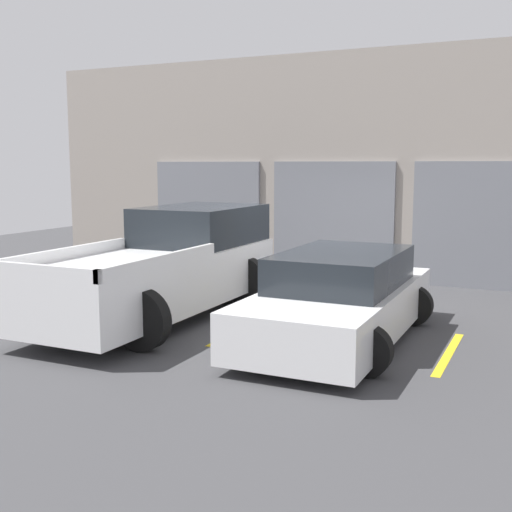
% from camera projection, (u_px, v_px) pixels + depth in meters
% --- Properties ---
extents(ground_plane, '(28.00, 28.00, 0.00)m').
position_uv_depth(ground_plane, '(291.00, 303.00, 11.98)').
color(ground_plane, '#3D3D3F').
extents(shophouse_building, '(15.50, 0.68, 5.06)m').
position_uv_depth(shophouse_building, '(346.00, 168.00, 14.58)').
color(shophouse_building, '#9E9389').
rests_on(shophouse_building, ground).
extents(pickup_truck, '(2.52, 5.36, 1.81)m').
position_uv_depth(pickup_truck, '(168.00, 266.00, 10.95)').
color(pickup_truck, white).
rests_on(pickup_truck, ground).
extents(sedan_white, '(2.23, 4.51, 1.31)m').
position_uv_depth(sedan_white, '(340.00, 299.00, 9.40)').
color(sedan_white, white).
rests_on(sedan_white, ground).
extents(parking_stripe_far_left, '(0.12, 2.20, 0.01)m').
position_uv_depth(parking_stripe_far_left, '(84.00, 310.00, 11.44)').
color(parking_stripe_far_left, gold).
rests_on(parking_stripe_far_left, ground).
extents(parking_stripe_left, '(0.12, 2.20, 0.01)m').
position_uv_depth(parking_stripe_left, '(243.00, 329.00, 10.12)').
color(parking_stripe_left, gold).
rests_on(parking_stripe_left, ground).
extents(parking_stripe_centre, '(0.12, 2.20, 0.01)m').
position_uv_depth(parking_stripe_centre, '(449.00, 353.00, 8.80)').
color(parking_stripe_centre, gold).
rests_on(parking_stripe_centre, ground).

